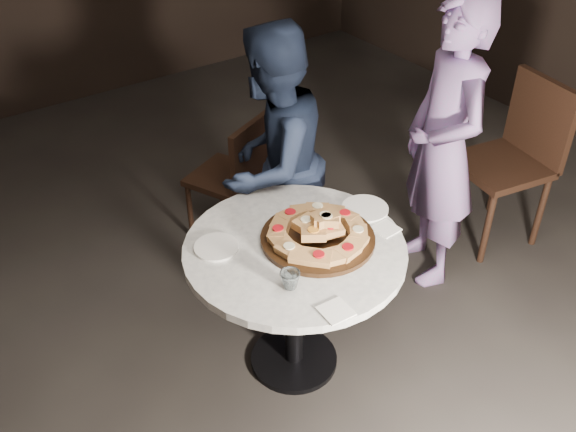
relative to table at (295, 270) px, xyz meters
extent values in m
plane|color=black|center=(0.13, -0.02, -0.59)|extent=(7.00, 7.00, 0.00)
cylinder|color=black|center=(0.00, 0.00, -0.57)|extent=(0.56, 0.56, 0.03)
cylinder|color=black|center=(0.00, 0.00, -0.23)|extent=(0.11, 0.11, 0.66)
cylinder|color=silver|center=(0.00, 0.00, 0.11)|extent=(1.27, 1.27, 0.04)
cylinder|color=black|center=(0.10, -0.02, 0.15)|extent=(0.64, 0.64, 0.02)
cube|color=#B07B44|center=(0.27, 0.00, 0.18)|extent=(0.11, 0.12, 0.05)
cylinder|color=#B50E16|center=(0.27, 0.00, 0.20)|extent=(0.06, 0.06, 0.01)
cube|color=#B07B44|center=(0.25, 0.06, 0.18)|extent=(0.13, 0.13, 0.05)
cube|color=#B07B44|center=(0.21, 0.11, 0.18)|extent=(0.13, 0.13, 0.05)
cylinder|color=beige|center=(0.21, 0.11, 0.20)|extent=(0.07, 0.07, 0.01)
cube|color=#B07B44|center=(0.15, 0.14, 0.18)|extent=(0.13, 0.12, 0.05)
cube|color=#B07B44|center=(0.08, 0.14, 0.18)|extent=(0.11, 0.09, 0.05)
cylinder|color=#B50E16|center=(0.08, 0.14, 0.20)|extent=(0.05, 0.05, 0.01)
cube|color=#B07B44|center=(0.02, 0.12, 0.18)|extent=(0.13, 0.13, 0.05)
cube|color=#B07B44|center=(-0.03, 0.08, 0.18)|extent=(0.13, 0.13, 0.05)
cylinder|color=#B50E16|center=(-0.03, 0.08, 0.20)|extent=(0.07, 0.07, 0.01)
cube|color=#B07B44|center=(-0.06, 0.02, 0.18)|extent=(0.09, 0.11, 0.05)
cube|color=#B07B44|center=(-0.06, -0.05, 0.18)|extent=(0.10, 0.12, 0.05)
cylinder|color=beige|center=(-0.06, -0.05, 0.20)|extent=(0.06, 0.06, 0.01)
cube|color=#B07B44|center=(-0.04, -0.11, 0.18)|extent=(0.13, 0.13, 0.05)
cube|color=#B07B44|center=(0.00, -0.16, 0.18)|extent=(0.13, 0.13, 0.05)
cylinder|color=#B50E16|center=(0.00, -0.16, 0.20)|extent=(0.07, 0.07, 0.01)
cube|color=#B07B44|center=(0.06, -0.19, 0.18)|extent=(0.12, 0.11, 0.05)
cube|color=#B07B44|center=(0.13, -0.19, 0.18)|extent=(0.12, 0.10, 0.05)
cylinder|color=#B50E16|center=(0.13, -0.19, 0.20)|extent=(0.06, 0.06, 0.01)
cube|color=#B07B44|center=(0.19, -0.17, 0.18)|extent=(0.13, 0.12, 0.05)
cube|color=#B07B44|center=(0.24, -0.13, 0.18)|extent=(0.13, 0.13, 0.05)
cylinder|color=beige|center=(0.24, -0.13, 0.20)|extent=(0.07, 0.07, 0.01)
cube|color=#B07B44|center=(0.27, -0.07, 0.18)|extent=(0.11, 0.13, 0.05)
cube|color=#B07B44|center=(0.15, 0.00, 0.21)|extent=(0.09, 0.11, 0.04)
cylinder|color=#2D6B1E|center=(0.15, 0.00, 0.23)|extent=(0.05, 0.05, 0.01)
cube|color=#B07B44|center=(0.08, 0.02, 0.21)|extent=(0.12, 0.09, 0.04)
cylinder|color=beige|center=(0.08, 0.02, 0.23)|extent=(0.06, 0.06, 0.01)
cube|color=#B07B44|center=(0.06, -0.05, 0.21)|extent=(0.13, 0.13, 0.04)
cylinder|color=orange|center=(0.06, -0.05, 0.23)|extent=(0.07, 0.07, 0.01)
cube|color=#B07B44|center=(0.13, -0.07, 0.21)|extent=(0.12, 0.11, 0.04)
cylinder|color=#B50E16|center=(0.13, -0.07, 0.23)|extent=(0.06, 0.06, 0.01)
cube|color=#B07B44|center=(0.15, 0.00, 0.21)|extent=(0.11, 0.08, 0.04)
cylinder|color=#2D6B1E|center=(0.15, 0.00, 0.23)|extent=(0.05, 0.05, 0.01)
cube|color=#B07B44|center=(0.13, -0.05, 0.24)|extent=(0.13, 0.13, 0.04)
cylinder|color=beige|center=(0.13, -0.05, 0.27)|extent=(0.07, 0.07, 0.01)
cube|color=#B07B44|center=(0.13, -0.04, 0.24)|extent=(0.11, 0.09, 0.04)
cylinder|color=beige|center=(0.13, -0.04, 0.27)|extent=(0.05, 0.05, 0.01)
cylinder|color=white|center=(-0.28, 0.18, 0.14)|extent=(0.21, 0.21, 0.01)
cylinder|color=white|center=(0.42, 0.03, 0.14)|extent=(0.23, 0.23, 0.01)
imported|color=silver|center=(-0.17, -0.20, 0.17)|extent=(0.09, 0.09, 0.08)
cube|color=white|center=(-0.11, -0.41, 0.14)|extent=(0.12, 0.12, 0.01)
cube|color=white|center=(0.40, -0.14, 0.14)|extent=(0.11, 0.11, 0.01)
cube|color=black|center=(0.28, 1.09, -0.18)|extent=(0.50, 0.50, 0.04)
cube|color=black|center=(0.36, 0.92, 0.02)|extent=(0.36, 0.19, 0.40)
cylinder|color=black|center=(0.36, 1.30, -0.39)|extent=(0.04, 0.04, 0.40)
cylinder|color=black|center=(0.07, 1.17, -0.39)|extent=(0.04, 0.04, 0.40)
cylinder|color=black|center=(0.50, 1.01, -0.39)|extent=(0.04, 0.04, 0.40)
cylinder|color=black|center=(0.21, 0.87, -0.39)|extent=(0.04, 0.04, 0.40)
cube|color=black|center=(1.57, 0.15, -0.09)|extent=(0.53, 0.53, 0.04)
cube|color=black|center=(1.80, 0.10, 0.15)|extent=(0.12, 0.46, 0.49)
cylinder|color=black|center=(1.41, 0.37, -0.34)|extent=(0.05, 0.05, 0.49)
cylinder|color=black|center=(1.34, -0.01, -0.34)|extent=(0.05, 0.05, 0.49)
cylinder|color=black|center=(1.80, 0.30, -0.34)|extent=(0.05, 0.05, 0.49)
cylinder|color=black|center=(1.73, -0.08, -0.34)|extent=(0.05, 0.05, 0.49)
imported|color=black|center=(0.28, 0.60, 0.15)|extent=(0.88, 0.80, 1.47)
imported|color=#7C639D|center=(1.04, 0.15, 0.21)|extent=(0.56, 0.68, 1.59)
camera|label=1|loc=(-1.26, -1.73, 1.85)|focal=40.00mm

